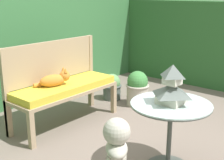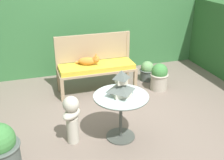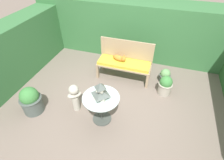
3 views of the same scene
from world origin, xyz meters
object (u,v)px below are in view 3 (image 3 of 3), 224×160
(garden_bench, at_px, (124,64))
(cat, at_px, (120,58))
(patio_table, at_px, (101,102))
(garden_bust, at_px, (75,96))
(potted_plant_table_near, at_px, (165,76))
(pagoda_birdhouse, at_px, (101,92))
(potted_plant_patio_mid, at_px, (165,85))
(potted_plant_bench_right, at_px, (31,100))

(garden_bench, bearing_deg, cat, 171.77)
(garden_bench, relative_size, patio_table, 1.92)
(garden_bust, bearing_deg, potted_plant_table_near, -0.53)
(garden_bench, distance_m, pagoda_birdhouse, 1.57)
(patio_table, xyz_separation_m, potted_plant_patio_mid, (1.20, 1.23, -0.26))
(patio_table, height_order, potted_plant_table_near, patio_table)
(garden_bench, xyz_separation_m, potted_plant_patio_mid, (1.13, -0.29, -0.19))
(garden_bench, xyz_separation_m, patio_table, (-0.07, -1.53, 0.07))
(pagoda_birdhouse, height_order, potted_plant_bench_right, pagoda_birdhouse)
(patio_table, xyz_separation_m, pagoda_birdhouse, (0.00, -0.00, 0.29))
(patio_table, bearing_deg, garden_bench, 87.41)
(potted_plant_table_near, distance_m, potted_plant_patio_mid, 0.47)
(garden_bench, bearing_deg, potted_plant_table_near, 8.69)
(garden_bench, distance_m, garden_bust, 1.60)
(cat, bearing_deg, potted_plant_table_near, 25.00)
(garden_bench, relative_size, potted_plant_table_near, 3.52)
(garden_bust, relative_size, potted_plant_bench_right, 1.06)
(pagoda_birdhouse, xyz_separation_m, garden_bust, (-0.65, 0.10, -0.40))
(pagoda_birdhouse, relative_size, potted_plant_patio_mid, 0.70)
(patio_table, relative_size, potted_plant_bench_right, 1.13)
(cat, height_order, potted_plant_table_near, cat)
(patio_table, distance_m, pagoda_birdhouse, 0.29)
(garden_bench, bearing_deg, potted_plant_patio_mid, -14.55)
(garden_bust, distance_m, potted_plant_table_near, 2.43)
(potted_plant_patio_mid, bearing_deg, potted_plant_bench_right, -151.79)
(potted_plant_table_near, distance_m, potted_plant_bench_right, 3.33)
(patio_table, bearing_deg, garden_bust, 171.44)
(patio_table, relative_size, potted_plant_table_near, 1.83)
(garden_bust, relative_size, potted_plant_patio_mid, 1.34)
(potted_plant_table_near, bearing_deg, pagoda_birdhouse, -124.50)
(potted_plant_table_near, relative_size, potted_plant_patio_mid, 0.78)
(cat, bearing_deg, garden_bust, -94.17)
(patio_table, distance_m, potted_plant_bench_right, 1.58)
(potted_plant_table_near, xyz_separation_m, potted_plant_bench_right, (-2.71, -1.93, 0.12))
(garden_bust, bearing_deg, potted_plant_bench_right, 159.03)
(garden_bust, xyz_separation_m, potted_plant_bench_right, (-0.89, -0.34, -0.09))
(garden_bench, xyz_separation_m, garden_bust, (-0.72, -1.43, -0.04))
(potted_plant_bench_right, bearing_deg, pagoda_birdhouse, 8.87)
(garden_bench, height_order, cat, cat)
(potted_plant_bench_right, bearing_deg, patio_table, 8.87)
(patio_table, height_order, potted_plant_bench_right, patio_table)
(potted_plant_bench_right, bearing_deg, garden_bust, 20.83)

